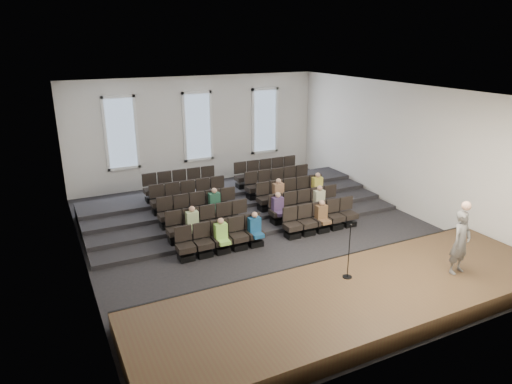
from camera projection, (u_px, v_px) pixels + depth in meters
ground at (266, 235)px, 16.13m from camera, size 14.00×14.00×0.00m
ceiling at (267, 91)px, 14.52m from camera, size 12.00×14.00×0.02m
wall_back at (198, 131)px, 21.30m from camera, size 12.00×0.04×5.00m
wall_front at (423, 249)px, 9.36m from camera, size 12.00×0.04×5.00m
wall_left at (77, 192)px, 12.82m from camera, size 0.04×14.00×5.00m
wall_right at (403, 149)px, 17.84m from camera, size 0.04×14.00×5.00m
stage at (357, 299)px, 11.71m from camera, size 11.80×3.60×0.50m
stage_lip at (319, 269)px, 13.22m from camera, size 11.80×0.06×0.52m
risers at (231, 202)px, 18.76m from camera, size 11.80×4.80×0.60m
seating_rows at (247, 203)px, 17.22m from camera, size 6.80×4.70×1.67m
windows at (198, 127)px, 21.18m from camera, size 8.44×0.10×3.24m
audience at (269, 207)px, 16.39m from camera, size 6.05×2.64×1.10m
speaker at (461, 242)px, 12.27m from camera, size 0.71×0.52×1.79m
mic_stand at (348, 262)px, 12.13m from camera, size 0.26×0.26×1.55m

